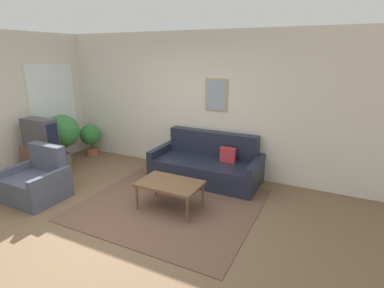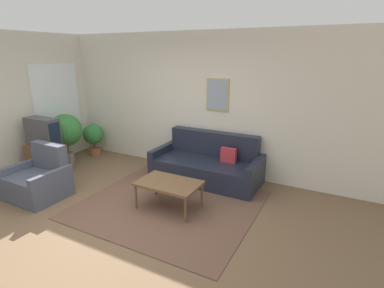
{
  "view_description": "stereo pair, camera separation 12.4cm",
  "coord_description": "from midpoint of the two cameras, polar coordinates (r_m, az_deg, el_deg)",
  "views": [
    {
      "loc": [
        2.63,
        -2.74,
        2.3
      ],
      "look_at": [
        0.53,
        1.51,
        0.85
      ],
      "focal_mm": 28.0,
      "sensor_mm": 36.0,
      "label": 1
    },
    {
      "loc": [
        2.75,
        -2.69,
        2.3
      ],
      "look_at": [
        0.53,
        1.51,
        0.85
      ],
      "focal_mm": 28.0,
      "sensor_mm": 36.0,
      "label": 2
    }
  ],
  "objects": [
    {
      "name": "tv",
      "position": [
        6.32,
        -26.07,
        2.15
      ],
      "size": [
        0.7,
        0.28,
        0.53
      ],
      "color": "#424247",
      "rests_on": "tv_stand"
    },
    {
      "name": "wall_left_window",
      "position": [
        6.64,
        -31.15,
        6.34
      ],
      "size": [
        0.08,
        8.0,
        2.7
      ],
      "color": "beige",
      "rests_on": "ground_plane"
    },
    {
      "name": "ground_plane",
      "position": [
        4.46,
        -14.88,
        -14.68
      ],
      "size": [
        16.0,
        16.0,
        0.0
      ],
      "primitive_type": "plane",
      "color": "brown"
    },
    {
      "name": "potted_plant_tall",
      "position": [
        6.79,
        -22.48,
        2.23
      ],
      "size": [
        0.68,
        0.68,
        1.08
      ],
      "color": "slate",
      "rests_on": "ground_plane"
    },
    {
      "name": "tv_stand",
      "position": [
        6.48,
        -25.44,
        -2.68
      ],
      "size": [
        0.75,
        0.41,
        0.6
      ],
      "color": "brown",
      "rests_on": "ground_plane"
    },
    {
      "name": "couch",
      "position": [
        5.61,
        3.6,
        -4.04
      ],
      "size": [
        2.0,
        0.9,
        0.87
      ],
      "color": "#1E2333",
      "rests_on": "ground_plane"
    },
    {
      "name": "potted_plant_by_window",
      "position": [
        7.29,
        -17.78,
        1.48
      ],
      "size": [
        0.47,
        0.47,
        0.73
      ],
      "color": "#935638",
      "rests_on": "ground_plane"
    },
    {
      "name": "wall_back",
      "position": [
        5.96,
        0.72,
        7.84
      ],
      "size": [
        8.0,
        0.09,
        2.7
      ],
      "color": "beige",
      "rests_on": "ground_plane"
    },
    {
      "name": "area_rug",
      "position": [
        4.84,
        -3.5,
        -11.34
      ],
      "size": [
        2.64,
        2.39,
        0.01
      ],
      "color": "brown",
      "rests_on": "ground_plane"
    },
    {
      "name": "armchair",
      "position": [
        5.55,
        -26.58,
        -6.25
      ],
      "size": [
        0.88,
        0.76,
        0.85
      ],
      "rotation": [
        0.0,
        0.0,
        -0.25
      ],
      "color": "#474C5B",
      "rests_on": "ground_plane"
    },
    {
      "name": "coffee_table",
      "position": [
        4.57,
        -3.65,
        -7.7
      ],
      "size": [
        0.94,
        0.6,
        0.43
      ],
      "color": "brown",
      "rests_on": "ground_plane"
    }
  ]
}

